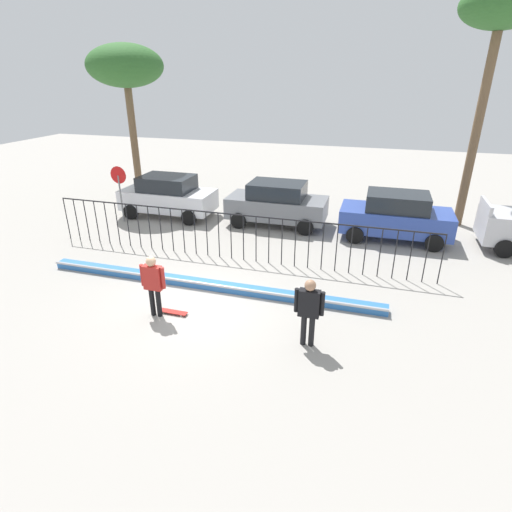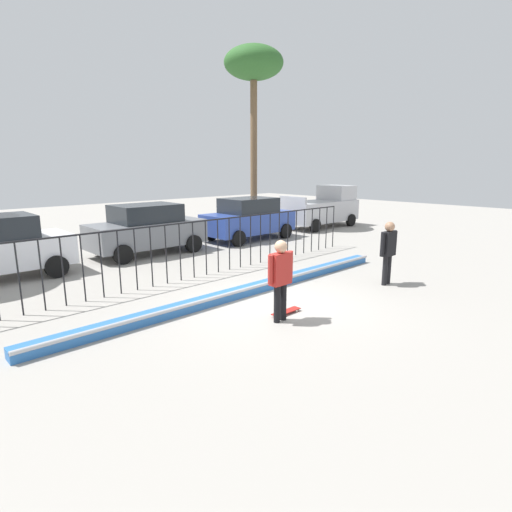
# 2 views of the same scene
# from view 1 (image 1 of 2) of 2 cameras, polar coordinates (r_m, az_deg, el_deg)

# --- Properties ---
(ground_plane) EXTENTS (60.00, 60.00, 0.00)m
(ground_plane) POSITION_cam_1_polar(r_m,az_deg,el_deg) (12.16, -8.94, -6.75)
(ground_plane) COLOR #9E9991
(bowl_coping_ledge) EXTENTS (11.00, 0.40, 0.27)m
(bowl_coping_ledge) POSITION_cam_1_polar(r_m,az_deg,el_deg) (12.97, -6.94, -3.93)
(bowl_coping_ledge) COLOR #2D6BB7
(bowl_coping_ledge) RESTS_ON ground
(perimeter_fence) EXTENTS (14.04, 0.04, 1.71)m
(perimeter_fence) POSITION_cam_1_polar(r_m,az_deg,el_deg) (14.58, -3.52, 3.49)
(perimeter_fence) COLOR black
(perimeter_fence) RESTS_ON ground
(skateboarder) EXTENTS (0.72, 0.27, 1.79)m
(skateboarder) POSITION_cam_1_polar(r_m,az_deg,el_deg) (11.36, -14.14, -3.39)
(skateboarder) COLOR black
(skateboarder) RESTS_ON ground
(skateboard) EXTENTS (0.80, 0.20, 0.07)m
(skateboard) POSITION_cam_1_polar(r_m,az_deg,el_deg) (11.81, -11.41, -7.64)
(skateboard) COLOR #A51E19
(skateboard) RESTS_ON ground
(camera_operator) EXTENTS (0.73, 0.27, 1.80)m
(camera_operator) POSITION_cam_1_polar(r_m,az_deg,el_deg) (9.91, 7.39, -7.05)
(camera_operator) COLOR black
(camera_operator) RESTS_ON ground
(parked_car_white) EXTENTS (4.30, 2.12, 1.90)m
(parked_car_white) POSITION_cam_1_polar(r_m,az_deg,el_deg) (19.69, -12.15, 8.21)
(parked_car_white) COLOR silver
(parked_car_white) RESTS_ON ground
(parked_car_gray) EXTENTS (4.30, 2.12, 1.90)m
(parked_car_gray) POSITION_cam_1_polar(r_m,az_deg,el_deg) (18.10, 2.93, 7.34)
(parked_car_gray) COLOR slate
(parked_car_gray) RESTS_ON ground
(parked_car_blue) EXTENTS (4.30, 2.12, 1.90)m
(parked_car_blue) POSITION_cam_1_polar(r_m,az_deg,el_deg) (17.35, 18.85, 5.31)
(parked_car_blue) COLOR #2D479E
(parked_car_blue) RESTS_ON ground
(stop_sign) EXTENTS (0.76, 0.07, 2.50)m
(stop_sign) POSITION_cam_1_polar(r_m,az_deg,el_deg) (19.29, -18.46, 9.18)
(stop_sign) COLOR slate
(stop_sign) RESTS_ON ground
(palm_tree_tall) EXTENTS (3.05, 3.05, 9.30)m
(palm_tree_tall) POSITION_cam_1_polar(r_m,az_deg,el_deg) (19.61, 30.98, 26.97)
(palm_tree_tall) COLOR brown
(palm_tree_tall) RESTS_ON ground
(palm_tree_short) EXTENTS (3.60, 3.60, 7.51)m
(palm_tree_short) POSITION_cam_1_polar(r_m,az_deg,el_deg) (22.24, -17.72, 23.68)
(palm_tree_short) COLOR brown
(palm_tree_short) RESTS_ON ground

